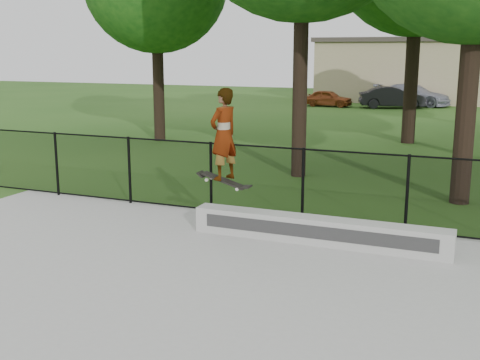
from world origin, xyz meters
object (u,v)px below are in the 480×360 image
(car_c, at_px, (412,95))
(skater_airborne, at_px, (224,136))
(car_b, at_px, (392,97))
(car_a, at_px, (328,98))
(grind_ledge, at_px, (318,230))

(car_c, bearing_deg, skater_airborne, -165.96)
(car_b, bearing_deg, car_c, -41.24)
(car_a, height_order, car_c, car_c)
(car_a, height_order, car_b, car_b)
(car_b, relative_size, skater_airborne, 1.94)
(car_b, bearing_deg, skater_airborne, 164.97)
(car_b, height_order, car_c, car_c)
(grind_ledge, xyz_separation_m, car_a, (-6.79, 27.11, 0.22))
(car_a, xyz_separation_m, skater_airborne, (5.09, -27.35, 1.40))
(car_b, distance_m, car_c, 2.32)
(grind_ledge, height_order, car_b, car_b)
(car_a, distance_m, car_c, 5.44)
(grind_ledge, height_order, car_c, car_c)
(car_c, relative_size, skater_airborne, 2.36)
(grind_ledge, distance_m, car_b, 27.65)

